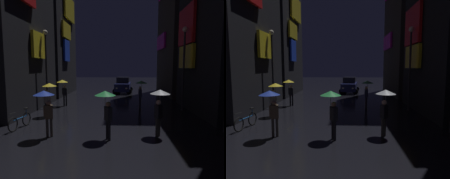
# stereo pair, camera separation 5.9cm
# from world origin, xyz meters

# --- Properties ---
(building_left_far) EXTENTS (4.25, 7.93, 16.07)m
(building_left_far) POSITION_xyz_m (-7.48, 21.96, 8.04)
(building_left_far) COLOR black
(building_left_far) RESTS_ON ground
(pedestrian_midstreet_left_clear) EXTENTS (0.90, 0.90, 2.12)m
(pedestrian_midstreet_left_clear) POSITION_xyz_m (2.29, 7.78, 1.67)
(pedestrian_midstreet_left_clear) COLOR #38332D
(pedestrian_midstreet_left_clear) RESTS_ON ground
(pedestrian_near_crossing_yellow) EXTENTS (0.90, 0.90, 2.12)m
(pedestrian_near_crossing_yellow) POSITION_xyz_m (-4.06, 14.60, 1.67)
(pedestrian_near_crossing_yellow) COLOR black
(pedestrian_near_crossing_yellow) RESTS_ON ground
(pedestrian_far_right_yellow) EXTENTS (0.90, 0.90, 2.12)m
(pedestrian_far_right_yellow) POSITION_xyz_m (-4.03, 11.23, 1.67)
(pedestrian_far_right_yellow) COLOR black
(pedestrian_far_right_yellow) RESTS_ON ground
(pedestrian_foreground_left_green) EXTENTS (0.90, 0.90, 2.12)m
(pedestrian_foreground_left_green) POSITION_xyz_m (-0.09, 7.22, 1.67)
(pedestrian_foreground_left_green) COLOR black
(pedestrian_foreground_left_green) RESTS_ON ground
(pedestrian_foreground_right_green) EXTENTS (0.90, 0.90, 2.12)m
(pedestrian_foreground_right_green) POSITION_xyz_m (2.09, 13.88, 1.67)
(pedestrian_foreground_right_green) COLOR #2D2D38
(pedestrian_foreground_right_green) RESTS_ON ground
(pedestrian_midstreet_centre_blue) EXTENTS (0.90, 0.90, 2.12)m
(pedestrian_midstreet_centre_blue) POSITION_xyz_m (-2.76, 7.31, 1.67)
(pedestrian_midstreet_centre_blue) COLOR #38332D
(pedestrian_midstreet_centre_blue) RESTS_ON ground
(bicycle_parked_at_storefront) EXTENTS (0.32, 1.81, 0.96)m
(bicycle_parked_at_storefront) POSITION_xyz_m (-4.60, 8.58, 0.39)
(bicycle_parked_at_storefront) COLOR black
(bicycle_parked_at_storefront) RESTS_ON ground
(car_distant) EXTENTS (2.54, 4.28, 1.92)m
(car_distant) POSITION_xyz_m (0.88, 23.16, 0.93)
(car_distant) COLOR navy
(car_distant) RESTS_ON ground
(streetlamp_right_far) EXTENTS (0.36, 0.36, 5.92)m
(streetlamp_right_far) POSITION_xyz_m (5.00, 13.19, 3.67)
(streetlamp_right_far) COLOR #2D2D33
(streetlamp_right_far) RESTS_ON ground
(streetlamp_left_far) EXTENTS (0.36, 0.36, 5.84)m
(streetlamp_left_far) POSITION_xyz_m (-5.00, 13.57, 3.62)
(streetlamp_left_far) COLOR #2D2D33
(streetlamp_left_far) RESTS_ON ground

